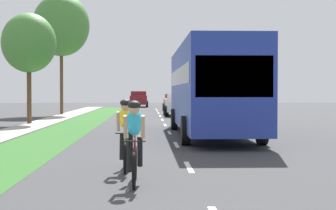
{
  "coord_description": "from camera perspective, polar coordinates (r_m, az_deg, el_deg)",
  "views": [
    {
      "loc": [
        -0.97,
        -3.29,
        1.74
      ],
      "look_at": [
        0.13,
        23.55,
        1.06
      ],
      "focal_mm": 56.1,
      "sensor_mm": 36.0,
      "label": 1
    }
  ],
  "objects": [
    {
      "name": "ground_plane",
      "position": [
        23.38,
        0.04,
        -2.81
      ],
      "size": [
        120.0,
        120.0,
        0.0
      ],
      "primitive_type": "plane",
      "color": "#38383A"
    },
    {
      "name": "lane_markings_center",
      "position": [
        27.37,
        -0.31,
        -2.18
      ],
      "size": [
        0.12,
        52.71,
        0.01
      ],
      "color": "white",
      "rests_on": "ground_plane"
    },
    {
      "name": "bus_blue",
      "position": [
        20.85,
        4.58,
        2.11
      ],
      "size": [
        2.78,
        11.6,
        3.48
      ],
      "color": "#23389E",
      "rests_on": "ground_plane"
    },
    {
      "name": "street_tree_far",
      "position": [
        40.52,
        -11.53,
        8.48
      ],
      "size": [
        4.23,
        4.23,
        9.05
      ],
      "color": "brown",
      "rests_on": "ground_plane"
    },
    {
      "name": "street_tree_near",
      "position": [
        29.07,
        -14.89,
        6.51
      ],
      "size": [
        2.88,
        2.88,
        5.93
      ],
      "color": "brown",
      "rests_on": "ground_plane"
    },
    {
      "name": "pickup_white",
      "position": [
        37.8,
        1.26,
        0.07
      ],
      "size": [
        2.22,
        5.1,
        1.64
      ],
      "color": "silver",
      "rests_on": "ground_plane"
    },
    {
      "name": "sidewalk_concrete",
      "position": [
        24.04,
        -16.07,
        -2.74
      ],
      "size": [
        1.69,
        70.0,
        0.1
      ],
      "primitive_type": "cube",
      "color": "#9E998E",
      "rests_on": "ground_plane"
    },
    {
      "name": "cyclist_lead",
      "position": [
        9.81,
        -3.67,
        -3.97
      ],
      "size": [
        0.42,
        1.72,
        1.58
      ],
      "color": "black",
      "rests_on": "ground_plane"
    },
    {
      "name": "cyclist_trailing",
      "position": [
        11.61,
        -4.58,
        -3.13
      ],
      "size": [
        0.42,
        1.72,
        1.58
      ],
      "color": "black",
      "rests_on": "ground_plane"
    },
    {
      "name": "sedan_red",
      "position": [
        48.62,
        0.62,
        0.31
      ],
      "size": [
        1.98,
        4.3,
        1.52
      ],
      "color": "red",
      "rests_on": "ground_plane"
    },
    {
      "name": "grass_verge",
      "position": [
        23.64,
        -11.25,
        -2.78
      ],
      "size": [
        2.4,
        70.0,
        0.01
      ],
      "primitive_type": "cube",
      "color": "#2D6026",
      "rests_on": "ground_plane"
    },
    {
      "name": "suv_maroon",
      "position": [
        59.79,
        -3.21,
        0.69
      ],
      "size": [
        2.15,
        4.7,
        1.79
      ],
      "color": "maroon",
      "rests_on": "ground_plane"
    }
  ]
}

